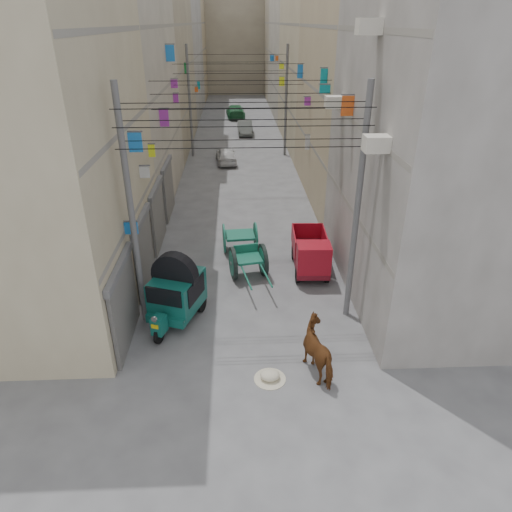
{
  "coord_description": "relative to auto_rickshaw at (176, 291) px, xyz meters",
  "views": [
    {
      "loc": [
        -0.28,
        -7.55,
        9.45
      ],
      "look_at": [
        0.36,
        6.5,
        2.17
      ],
      "focal_mm": 32.0,
      "sensor_mm": 36.0,
      "label": 1
    }
  ],
  "objects": [
    {
      "name": "feed_sack",
      "position": [
        3.03,
        -3.25,
        -1.01
      ],
      "size": [
        0.59,
        0.47,
        0.3
      ],
      "primitive_type": "ellipsoid",
      "color": "#C0B89F",
      "rests_on": "ground"
    },
    {
      "name": "auto_rickshaw",
      "position": [
        0.0,
        0.0,
        0.0
      ],
      "size": [
        2.17,
        2.89,
        1.96
      ],
      "rotation": [
        0.0,
        0.0,
        -0.34
      ],
      "color": "black",
      "rests_on": "ground"
    },
    {
      "name": "utility_poles",
      "position": [
        2.43,
        11.01,
        2.84
      ],
      "size": [
        7.4,
        22.2,
        8.0
      ],
      "color": "#58585A",
      "rests_on": "ground"
    },
    {
      "name": "overhead_cables",
      "position": [
        2.43,
        8.41,
        5.61
      ],
      "size": [
        7.4,
        22.52,
        1.12
      ],
      "color": "black",
      "rests_on": "ground"
    },
    {
      "name": "second_cart",
      "position": [
        2.27,
        5.29,
        -0.44
      ],
      "size": [
        1.62,
        1.46,
        1.34
      ],
      "rotation": [
        0.0,
        0.0,
        0.08
      ],
      "color": "#145A45",
      "rests_on": "ground"
    },
    {
      "name": "signboards",
      "position": [
        2.42,
        15.67,
        2.27
      ],
      "size": [
        8.22,
        40.52,
        5.67
      ],
      "color": "#E7FA1B",
      "rests_on": "ground"
    },
    {
      "name": "building_row_left",
      "position": [
        -5.57,
        28.13,
        5.3
      ],
      "size": [
        8.0,
        62.0,
        14.0
      ],
      "color": "tan",
      "rests_on": "ground"
    },
    {
      "name": "tonga_cart",
      "position": [
        2.58,
        2.91,
        -0.45
      ],
      "size": [
        1.67,
        3.16,
        1.35
      ],
      "rotation": [
        0.0,
        0.0,
        0.19
      ],
      "color": "black",
      "rests_on": "ground"
    },
    {
      "name": "distant_car_grey",
      "position": [
        3.08,
        29.6,
        -0.54
      ],
      "size": [
        1.41,
        3.75,
        1.22
      ],
      "primitive_type": "imported",
      "rotation": [
        0.0,
        0.0,
        0.03
      ],
      "color": "#4D524F",
      "rests_on": "ground"
    },
    {
      "name": "end_cap_building",
      "position": [
        2.43,
        60.01,
        5.34
      ],
      "size": [
        22.0,
        10.0,
        13.0
      ],
      "primitive_type": "cube",
      "color": "gray",
      "rests_on": "ground"
    },
    {
      "name": "horse",
      "position": [
        4.56,
        -2.99,
        -0.36
      ],
      "size": [
        1.44,
        2.07,
        1.59
      ],
      "primitive_type": "imported",
      "rotation": [
        0.0,
        0.0,
        3.48
      ],
      "color": "maroon",
      "rests_on": "ground"
    },
    {
      "name": "building_row_right",
      "position": [
        10.42,
        28.13,
        5.3
      ],
      "size": [
        8.0,
        62.0,
        14.0
      ],
      "color": "#9F9995",
      "rests_on": "ground"
    },
    {
      "name": "distant_car_white",
      "position": [
        1.45,
        19.93,
        -0.57
      ],
      "size": [
        1.74,
        3.55,
        1.17
      ],
      "primitive_type": "imported",
      "rotation": [
        0.0,
        0.0,
        3.25
      ],
      "color": "silver",
      "rests_on": "ground"
    },
    {
      "name": "ground",
      "position": [
        2.43,
        -5.99,
        -1.16
      ],
      "size": [
        140.0,
        140.0,
        0.0
      ],
      "primitive_type": "plane",
      "color": "#4E4D50",
      "rests_on": "ground"
    },
    {
      "name": "ac_units",
      "position": [
        6.08,
        1.67,
        6.28
      ],
      "size": [
        0.7,
        6.55,
        3.35
      ],
      "color": "beige",
      "rests_on": "ground"
    },
    {
      "name": "distant_car_green",
      "position": [
        2.24,
        37.86,
        -0.49
      ],
      "size": [
        2.19,
        4.72,
        1.33
      ],
      "primitive_type": "imported",
      "rotation": [
        0.0,
        0.0,
        3.21
      ],
      "color": "#226538",
      "rests_on": "ground"
    },
    {
      "name": "mini_truck",
      "position": [
        5.17,
        2.97,
        -0.34
      ],
      "size": [
        1.48,
        3.08,
        1.7
      ],
      "rotation": [
        0.0,
        0.0,
        -0.04
      ],
      "color": "black",
      "rests_on": "ground"
    },
    {
      "name": "shutters_left",
      "position": [
        -1.49,
        4.38,
        0.34
      ],
      "size": [
        0.18,
        14.4,
        2.88
      ],
      "color": "#47474B",
      "rests_on": "ground"
    }
  ]
}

